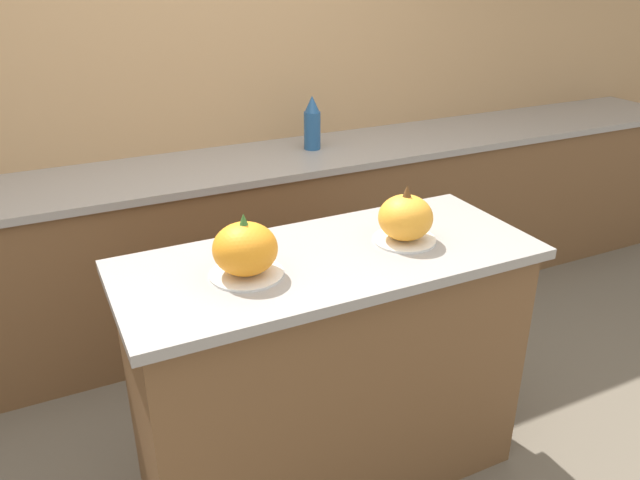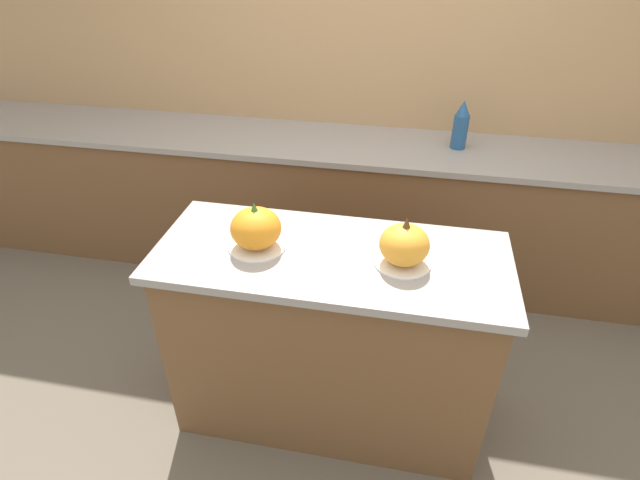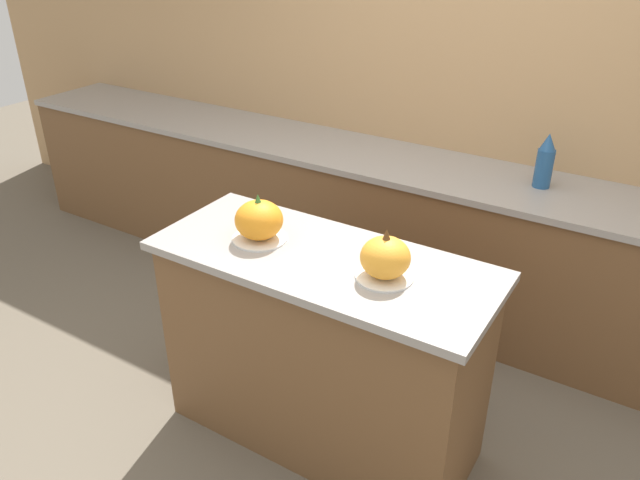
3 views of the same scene
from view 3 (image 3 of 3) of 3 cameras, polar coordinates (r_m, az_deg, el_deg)
The scene contains 7 objects.
ground_plane at distance 2.98m, azimuth 0.16°, elevation -17.12°, with size 12.00×12.00×0.00m, color #665B4C.
wall_back at distance 3.59m, azimuth 13.45°, elevation 13.45°, with size 8.00×0.06×2.50m.
kitchen_island at distance 2.67m, azimuth 0.17°, elevation -10.10°, with size 1.38×0.58×0.92m.
back_counter at distance 3.59m, azimuth 10.24°, elevation -0.13°, with size 6.00×0.60×0.88m.
pumpkin_cake_left at distance 2.51m, azimuth -5.60°, elevation 1.75°, with size 0.23×0.23×0.20m.
pumpkin_cake_right at distance 2.25m, azimuth 5.98°, elevation -1.70°, with size 0.21×0.21×0.20m.
bottle_tall at distance 3.27m, azimuth 19.88°, elevation 6.76°, with size 0.09×0.09×0.28m.
Camera 3 is at (1.10, -1.78, 2.12)m, focal length 35.00 mm.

